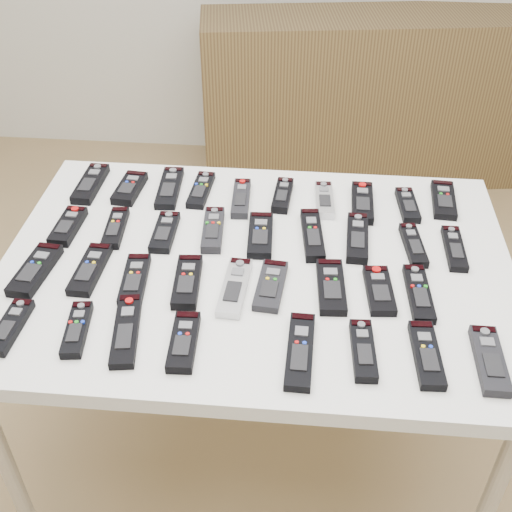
# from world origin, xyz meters

# --- Properties ---
(ground) EXTENTS (4.00, 4.00, 0.00)m
(ground) POSITION_xyz_m (0.00, 0.00, 0.00)
(ground) COLOR olive
(ground) RESTS_ON ground
(table) EXTENTS (1.25, 0.88, 0.78)m
(table) POSITION_xyz_m (0.08, 0.02, 0.72)
(table) COLOR white
(table) RESTS_ON ground
(sideboard) EXTENTS (1.69, 0.61, 0.83)m
(sideboard) POSITION_xyz_m (0.50, 1.78, 0.41)
(sideboard) COLOR #44301B
(sideboard) RESTS_ON ground
(remote_0) EXTENTS (0.06, 0.19, 0.02)m
(remote_0) POSITION_xyz_m (-0.42, 0.32, 0.79)
(remote_0) COLOR black
(remote_0) RESTS_ON table
(remote_1) EXTENTS (0.07, 0.15, 0.02)m
(remote_1) POSITION_xyz_m (-0.30, 0.31, 0.79)
(remote_1) COLOR black
(remote_1) RESTS_ON table
(remote_2) EXTENTS (0.07, 0.20, 0.02)m
(remote_2) POSITION_xyz_m (-0.19, 0.32, 0.79)
(remote_2) COLOR black
(remote_2) RESTS_ON table
(remote_3) EXTENTS (0.06, 0.17, 0.02)m
(remote_3) POSITION_xyz_m (-0.10, 0.32, 0.79)
(remote_3) COLOR black
(remote_3) RESTS_ON table
(remote_4) EXTENTS (0.05, 0.18, 0.02)m
(remote_4) POSITION_xyz_m (0.02, 0.29, 0.79)
(remote_4) COLOR black
(remote_4) RESTS_ON table
(remote_5) EXTENTS (0.05, 0.16, 0.02)m
(remote_5) POSITION_xyz_m (0.13, 0.31, 0.79)
(remote_5) COLOR black
(remote_5) RESTS_ON table
(remote_6) EXTENTS (0.06, 0.16, 0.02)m
(remote_6) POSITION_xyz_m (0.25, 0.30, 0.79)
(remote_6) COLOR #B7B7BC
(remote_6) RESTS_ON table
(remote_7) EXTENTS (0.06, 0.18, 0.02)m
(remote_7) POSITION_xyz_m (0.35, 0.29, 0.79)
(remote_7) COLOR black
(remote_7) RESTS_ON table
(remote_8) EXTENTS (0.06, 0.15, 0.02)m
(remote_8) POSITION_xyz_m (0.47, 0.29, 0.79)
(remote_8) COLOR black
(remote_8) RESTS_ON table
(remote_9) EXTENTS (0.07, 0.18, 0.02)m
(remote_9) POSITION_xyz_m (0.57, 0.33, 0.79)
(remote_9) COLOR black
(remote_9) RESTS_ON table
(remote_10) EXTENTS (0.06, 0.16, 0.02)m
(remote_10) POSITION_xyz_m (-0.42, 0.11, 0.79)
(remote_10) COLOR black
(remote_10) RESTS_ON table
(remote_11) EXTENTS (0.06, 0.17, 0.02)m
(remote_11) POSITION_xyz_m (-0.29, 0.12, 0.79)
(remote_11) COLOR black
(remote_11) RESTS_ON table
(remote_12) EXTENTS (0.05, 0.16, 0.02)m
(remote_12) POSITION_xyz_m (-0.16, 0.11, 0.79)
(remote_12) COLOR black
(remote_12) RESTS_ON table
(remote_13) EXTENTS (0.06, 0.18, 0.02)m
(remote_13) POSITION_xyz_m (-0.04, 0.13, 0.79)
(remote_13) COLOR black
(remote_13) RESTS_ON table
(remote_14) EXTENTS (0.07, 0.18, 0.02)m
(remote_14) POSITION_xyz_m (0.09, 0.12, 0.79)
(remote_14) COLOR black
(remote_14) RESTS_ON table
(remote_15) EXTENTS (0.07, 0.21, 0.02)m
(remote_15) POSITION_xyz_m (0.22, 0.13, 0.79)
(remote_15) COLOR black
(remote_15) RESTS_ON table
(remote_16) EXTENTS (0.06, 0.19, 0.02)m
(remote_16) POSITION_xyz_m (0.33, 0.13, 0.79)
(remote_16) COLOR black
(remote_16) RESTS_ON table
(remote_17) EXTENTS (0.06, 0.17, 0.02)m
(remote_17) POSITION_xyz_m (0.47, 0.11, 0.79)
(remote_17) COLOR black
(remote_17) RESTS_ON table
(remote_18) EXTENTS (0.05, 0.17, 0.02)m
(remote_18) POSITION_xyz_m (0.57, 0.11, 0.79)
(remote_18) COLOR black
(remote_18) RESTS_ON table
(remote_19) EXTENTS (0.08, 0.19, 0.02)m
(remote_19) POSITION_xyz_m (-0.44, -0.07, 0.79)
(remote_19) COLOR black
(remote_19) RESTS_ON table
(remote_20) EXTENTS (0.06, 0.18, 0.02)m
(remote_20) POSITION_xyz_m (-0.31, -0.05, 0.79)
(remote_20) COLOR black
(remote_20) RESTS_ON table
(remote_21) EXTENTS (0.07, 0.18, 0.02)m
(remote_21) POSITION_xyz_m (-0.19, -0.08, 0.79)
(remote_21) COLOR black
(remote_21) RESTS_ON table
(remote_22) EXTENTS (0.07, 0.18, 0.02)m
(remote_22) POSITION_xyz_m (-0.07, -0.08, 0.79)
(remote_22) COLOR black
(remote_22) RESTS_ON table
(remote_23) EXTENTS (0.07, 0.20, 0.02)m
(remote_23) POSITION_xyz_m (0.04, -0.09, 0.79)
(remote_23) COLOR #B7B7BC
(remote_23) RESTS_ON table
(remote_24) EXTENTS (0.07, 0.17, 0.02)m
(remote_24) POSITION_xyz_m (0.13, -0.07, 0.79)
(remote_24) COLOR black
(remote_24) RESTS_ON table
(remote_25) EXTENTS (0.07, 0.18, 0.02)m
(remote_25) POSITION_xyz_m (0.26, -0.06, 0.79)
(remote_25) COLOR black
(remote_25) RESTS_ON table
(remote_26) EXTENTS (0.07, 0.16, 0.02)m
(remote_26) POSITION_xyz_m (0.37, -0.07, 0.79)
(remote_26) COLOR black
(remote_26) RESTS_ON table
(remote_27) EXTENTS (0.06, 0.19, 0.02)m
(remote_27) POSITION_xyz_m (0.46, -0.07, 0.79)
(remote_27) COLOR black
(remote_27) RESTS_ON table
(remote_28) EXTENTS (0.05, 0.16, 0.02)m
(remote_28) POSITION_xyz_m (-0.42, -0.26, 0.79)
(remote_28) COLOR black
(remote_28) RESTS_ON table
(remote_29) EXTENTS (0.06, 0.16, 0.02)m
(remote_29) POSITION_xyz_m (-0.28, -0.25, 0.79)
(remote_29) COLOR black
(remote_29) RESTS_ON table
(remote_30) EXTENTS (0.08, 0.21, 0.02)m
(remote_30) POSITION_xyz_m (-0.17, -0.24, 0.79)
(remote_30) COLOR black
(remote_30) RESTS_ON table
(remote_31) EXTENTS (0.06, 0.16, 0.02)m
(remote_31) POSITION_xyz_m (-0.04, -0.27, 0.79)
(remote_31) COLOR black
(remote_31) RESTS_ON table
(remote_32) EXTENTS (0.06, 0.21, 0.02)m
(remote_32) POSITION_xyz_m (0.20, -0.27, 0.79)
(remote_32) COLOR black
(remote_32) RESTS_ON table
(remote_33) EXTENTS (0.05, 0.16, 0.02)m
(remote_33) POSITION_xyz_m (0.33, -0.26, 0.79)
(remote_33) COLOR black
(remote_33) RESTS_ON table
(remote_34) EXTENTS (0.06, 0.18, 0.02)m
(remote_34) POSITION_xyz_m (0.46, -0.26, 0.79)
(remote_34) COLOR black
(remote_34) RESTS_ON table
(remote_35) EXTENTS (0.06, 0.18, 0.02)m
(remote_35) POSITION_xyz_m (0.59, -0.26, 0.79)
(remote_35) COLOR black
(remote_35) RESTS_ON table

